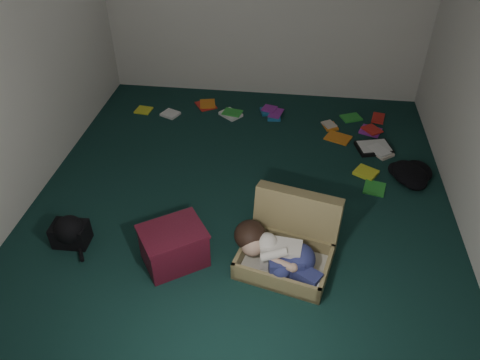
# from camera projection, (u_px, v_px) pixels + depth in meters

# --- Properties ---
(floor) EXTENTS (4.50, 4.50, 0.00)m
(floor) POSITION_uv_depth(u_px,v_px,m) (242.00, 199.00, 4.56)
(floor) COLOR #0F2D28
(floor) RESTS_ON ground
(wall_front) EXTENTS (4.50, 0.00, 4.50)m
(wall_front) POSITION_uv_depth(u_px,v_px,m) (178.00, 303.00, 2.00)
(wall_front) COLOR silver
(wall_front) RESTS_ON ground
(wall_left) EXTENTS (0.00, 4.50, 4.50)m
(wall_left) POSITION_uv_depth(u_px,v_px,m) (8.00, 62.00, 3.96)
(wall_left) COLOR silver
(wall_left) RESTS_ON ground
(suitcase) EXTENTS (0.87, 0.86, 0.53)m
(suitcase) POSITION_uv_depth(u_px,v_px,m) (289.00, 243.00, 3.86)
(suitcase) COLOR #907F4F
(suitcase) RESTS_ON floor
(person) EXTENTS (0.75, 0.51, 0.33)m
(person) POSITION_uv_depth(u_px,v_px,m) (277.00, 253.00, 3.72)
(person) COLOR silver
(person) RESTS_ON suitcase
(maroon_bin) EXTENTS (0.64, 0.61, 0.35)m
(maroon_bin) POSITION_uv_depth(u_px,v_px,m) (174.00, 246.00, 3.81)
(maroon_bin) COLOR #4C0F1E
(maroon_bin) RESTS_ON floor
(backpack) EXTENTS (0.38, 0.31, 0.22)m
(backpack) POSITION_uv_depth(u_px,v_px,m) (70.00, 233.00, 4.02)
(backpack) COLOR black
(backpack) RESTS_ON floor
(clothing_pile) EXTENTS (0.56, 0.49, 0.16)m
(clothing_pile) POSITION_uv_depth(u_px,v_px,m) (413.00, 171.00, 4.79)
(clothing_pile) COLOR black
(clothing_pile) RESTS_ON floor
(paper_tray) EXTENTS (0.43, 0.36, 0.05)m
(paper_tray) POSITION_uv_depth(u_px,v_px,m) (374.00, 148.00, 5.22)
(paper_tray) COLOR black
(paper_tray) RESTS_ON floor
(book_scatter) EXTENTS (3.17, 1.74, 0.02)m
(book_scatter) POSITION_uv_depth(u_px,v_px,m) (295.00, 128.00, 5.58)
(book_scatter) COLOR yellow
(book_scatter) RESTS_ON floor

